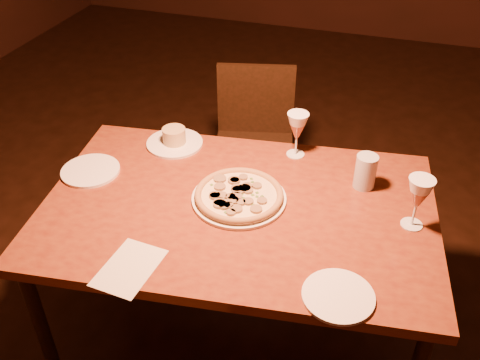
% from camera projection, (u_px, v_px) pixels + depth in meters
% --- Properties ---
extents(floor, '(7.00, 7.00, 0.00)m').
position_uv_depth(floor, '(273.00, 307.00, 2.43)').
color(floor, black).
rests_on(floor, ground).
extents(dining_table, '(1.46, 1.04, 0.73)m').
position_uv_depth(dining_table, '(238.00, 220.00, 1.90)').
color(dining_table, brown).
rests_on(dining_table, floor).
extents(chair_far, '(0.47, 0.47, 0.81)m').
position_uv_depth(chair_far, '(254.00, 139.00, 2.73)').
color(chair_far, black).
rests_on(chair_far, floor).
extents(pizza_plate, '(0.33, 0.33, 0.04)m').
position_uv_depth(pizza_plate, '(239.00, 195.00, 1.88)').
color(pizza_plate, white).
rests_on(pizza_plate, dining_table).
extents(ramekin_saucer, '(0.23, 0.23, 0.07)m').
position_uv_depth(ramekin_saucer, '(174.00, 139.00, 2.17)').
color(ramekin_saucer, white).
rests_on(ramekin_saucer, dining_table).
extents(wine_glass_far, '(0.08, 0.08, 0.18)m').
position_uv_depth(wine_glass_far, '(297.00, 135.00, 2.07)').
color(wine_glass_far, '#BB6A4D').
rests_on(wine_glass_far, dining_table).
extents(wine_glass_right, '(0.09, 0.09, 0.19)m').
position_uv_depth(wine_glass_right, '(417.00, 203.00, 1.72)').
color(wine_glass_right, '#BB6A4D').
rests_on(wine_glass_right, dining_table).
extents(water_tumbler, '(0.08, 0.08, 0.13)m').
position_uv_depth(water_tumbler, '(365.00, 172.00, 1.92)').
color(water_tumbler, '#B6BFC7').
rests_on(water_tumbler, dining_table).
extents(side_plate_left, '(0.22, 0.22, 0.01)m').
position_uv_depth(side_plate_left, '(91.00, 171.00, 2.02)').
color(side_plate_left, white).
rests_on(side_plate_left, dining_table).
extents(side_plate_near, '(0.21, 0.21, 0.01)m').
position_uv_depth(side_plate_near, '(338.00, 296.00, 1.52)').
color(side_plate_near, white).
rests_on(side_plate_near, dining_table).
extents(menu_card, '(0.17, 0.23, 0.00)m').
position_uv_depth(menu_card, '(129.00, 268.00, 1.62)').
color(menu_card, silver).
rests_on(menu_card, dining_table).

